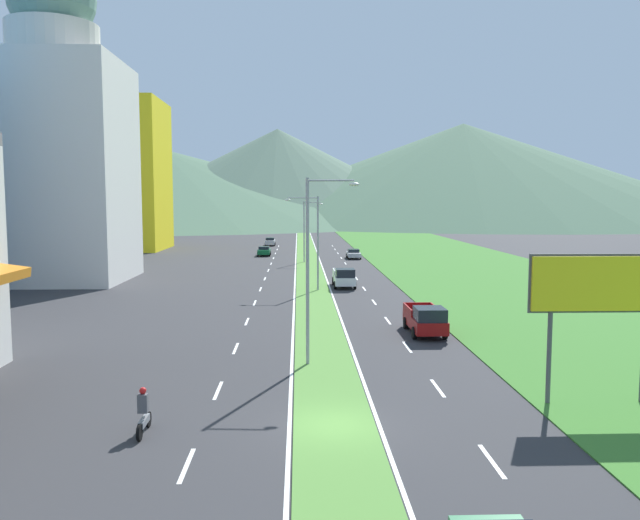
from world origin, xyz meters
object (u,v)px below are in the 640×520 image
Objects in this scene: billboard_roadside at (600,290)px; car_2 at (353,254)px; street_lamp_near at (313,259)px; street_lamp_mid at (314,236)px; car_3 at (270,242)px; motorcycle_rider at (144,415)px; pickup_truck_1 at (426,320)px; street_lamp_far at (306,227)px; car_0 at (264,251)px; pickup_truck_0 at (344,278)px.

car_2 is (-4.53, 67.56, -4.22)m from billboard_roadside.
street_lamp_near reaches higher than street_lamp_mid.
street_lamp_mid is 60.53m from car_3.
motorcycle_rider is at bearing -171.15° from billboard_roadside.
pickup_truck_1 is 2.70× the size of motorcycle_rider.
street_lamp_near is 1.53× the size of billboard_roadside.
street_lamp_far is 65.44m from motorcycle_rider.
car_0 is (-6.85, 38.14, -4.50)m from street_lamp_mid.
car_2 is 31.15m from pickup_truck_0.
pickup_truck_0 is (3.82, 29.75, -4.66)m from street_lamp_near.
pickup_truck_1 reaches higher than motorcycle_rider.
motorcycle_rider is at bearing 179.73° from car_3.
car_3 is (-6.87, 59.97, -4.47)m from street_lamp_mid.
street_lamp_near is 13.85m from billboard_roadside.
street_lamp_near reaches higher than motorcycle_rider.
street_lamp_far is 4.26× the size of motorcycle_rider.
motorcycle_rider is at bearing 179.63° from car_0.
car_3 is (-0.02, 21.84, 0.03)m from car_0.
street_lamp_near is at bearing -7.32° from pickup_truck_0.
motorcycle_rider is (-0.46, -97.34, -0.05)m from car_3.
pickup_truck_1 is at bearing -81.52° from street_lamp_far.
street_lamp_far is at bearing -52.18° from car_2.
pickup_truck_0 is 1.00× the size of pickup_truck_1.
pickup_truck_1 is at bearing 44.09° from street_lamp_near.
car_3 is at bearing 100.86° from billboard_roadside.
pickup_truck_0 is at bearing -164.59° from car_0.
street_lamp_mid is at bearing -11.47° from car_2.
street_lamp_near is 4.95× the size of motorcycle_rider.
car_3 is at bearing -153.19° from car_2.
billboard_roadside is 96.26m from car_3.
car_0 is 1.00× the size of car_3.
billboard_roadside is at bearing -81.15° from motorcycle_rider.
street_lamp_near is 1.83× the size of pickup_truck_1.
motorcycle_rider is at bearing -96.10° from street_lamp_far.
pickup_truck_0 is at bearing -6.72° from car_2.
pickup_truck_0 is (-8.18, 36.62, -3.97)m from billboard_roadside.
billboard_roadside reaches higher than motorcycle_rider.
motorcycle_rider is at bearing -101.10° from street_lamp_mid.
car_2 is at bearing -11.28° from motorcycle_rider.
motorcycle_rider is at bearing -39.58° from pickup_truck_1.
pickup_truck_0 is at bearing -14.75° from motorcycle_rider.
car_3 is 81.46m from pickup_truck_1.
pickup_truck_1 reaches higher than car_0.
street_lamp_near is at bearing 150.19° from billboard_roadside.
car_2 is at bearing -110.41° from car_0.
car_3 is (-6.48, 32.40, -4.13)m from street_lamp_far.
car_3 is at bearing -170.37° from pickup_truck_1.
pickup_truck_1 is (3.68, -22.49, 0.00)m from pickup_truck_0.
billboard_roadside is 3.24× the size of motorcycle_rider.
car_0 is at bearing 103.99° from billboard_roadside.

